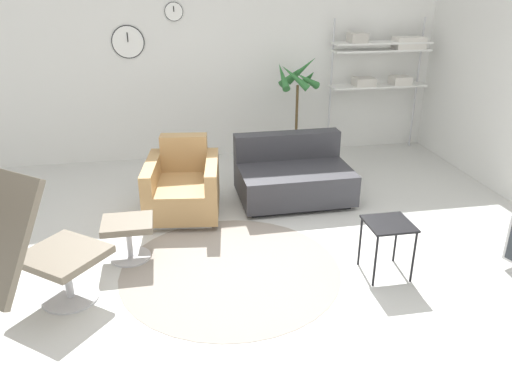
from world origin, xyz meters
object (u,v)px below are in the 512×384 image
Objects in this scene: couch_low at (293,177)px; potted_plant at (296,121)px; side_table at (388,230)px; shelf_unit at (385,60)px; armchair_red at (183,188)px; lounge_chair at (12,236)px; ottoman at (128,231)px.

couch_low is 0.88× the size of potted_plant.
couch_low is at bearing 102.86° from side_table.
potted_plant is 1.50m from shelf_unit.
armchair_red is at bearing 136.75° from side_table.
armchair_red is 2.03× the size of side_table.
couch_low reaches higher than side_table.
lounge_chair is 2.16m from armchair_red.
armchair_red is at bearing 93.66° from lounge_chair.
side_table is (0.38, -1.68, 0.17)m from couch_low.
shelf_unit is (4.08, 3.30, 0.57)m from lounge_chair.
shelf_unit is at bearing 77.73° from lounge_chair.
lounge_chair is at bearing -128.83° from ottoman.
armchair_red is at bearing -151.29° from shelf_unit.
lounge_chair reaches higher than ottoman.
armchair_red is (1.21, 1.72, -0.46)m from lounge_chair.
potted_plant is at bearing -106.91° from couch_low.
shelf_unit is (2.87, 1.57, 1.03)m from armchair_red.
lounge_chair reaches higher than armchair_red.
couch_low is at bearing -106.09° from potted_plant.
shelf_unit reaches higher than side_table.
ottoman is 3.07m from potted_plant.
couch_low is 2.58× the size of side_table.
shelf_unit is at bearing 68.22° from side_table.
lounge_chair is at bearing -176.14° from side_table.
armchair_red reaches higher than couch_low.
lounge_chair is 3.13m from couch_low.
lounge_chair reaches higher than side_table.
lounge_chair is 0.69× the size of shelf_unit.
lounge_chair is 0.89× the size of potted_plant.
couch_low is (1.78, 1.03, -0.02)m from ottoman.
side_table is (2.84, 0.19, -0.32)m from lounge_chair.
shelf_unit is (1.62, 1.42, 1.05)m from couch_low.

